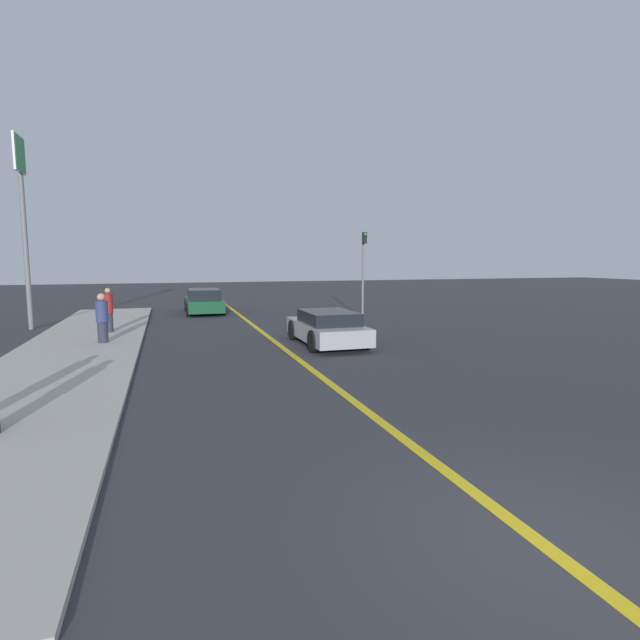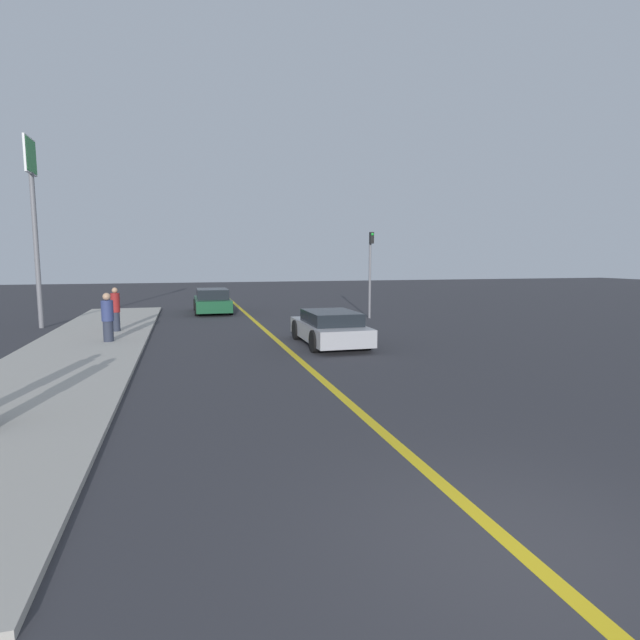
# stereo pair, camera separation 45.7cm
# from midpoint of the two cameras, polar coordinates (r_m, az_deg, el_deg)

# --- Properties ---
(ground_plane) EXTENTS (120.00, 120.00, 0.00)m
(ground_plane) POSITION_cam_midpoint_polar(r_m,az_deg,el_deg) (5.93, 22.40, -22.97)
(ground_plane) COLOR #333338
(road_center_line) EXTENTS (0.20, 60.00, 0.01)m
(road_center_line) POSITION_cam_midpoint_polar(r_m,az_deg,el_deg) (22.36, -8.26, -0.56)
(road_center_line) COLOR gold
(road_center_line) RESTS_ON ground_plane
(sidewalk_left) EXTENTS (3.74, 26.50, 0.10)m
(sidewalk_left) POSITION_cam_midpoint_polar(r_m,az_deg,el_deg) (17.65, -26.64, -3.09)
(sidewalk_left) COLOR #ADA89E
(sidewalk_left) RESTS_ON ground_plane
(car_near_right_lane) EXTENTS (1.95, 4.27, 1.17)m
(car_near_right_lane) POSITION_cam_midpoint_polar(r_m,az_deg,el_deg) (16.98, 0.06, -0.89)
(car_near_right_lane) COLOR #9E9EA3
(car_near_right_lane) RESTS_ON ground_plane
(car_ahead_center) EXTENTS (1.95, 4.52, 1.31)m
(car_ahead_center) POSITION_cam_midpoint_polar(r_m,az_deg,el_deg) (27.69, -13.60, 2.08)
(car_ahead_center) COLOR #144728
(car_ahead_center) RESTS_ON ground_plane
(pedestrian_far_standing) EXTENTS (0.39, 0.39, 1.67)m
(pedestrian_far_standing) POSITION_cam_midpoint_polar(r_m,az_deg,el_deg) (18.40, -24.30, 0.18)
(pedestrian_far_standing) COLOR #282D3D
(pedestrian_far_standing) RESTS_ON sidewalk_left
(pedestrian_by_sign) EXTENTS (0.33, 0.33, 1.71)m
(pedestrian_by_sign) POSITION_cam_midpoint_polar(r_m,az_deg,el_deg) (20.93, -23.59, 1.06)
(pedestrian_by_sign) COLOR #282D3D
(pedestrian_by_sign) RESTS_ON sidewalk_left
(traffic_light) EXTENTS (0.18, 0.40, 4.20)m
(traffic_light) POSITION_cam_midpoint_polar(r_m,az_deg,el_deg) (24.62, 4.44, 6.17)
(traffic_light) COLOR slate
(traffic_light) RESTS_ON ground_plane
(roadside_sign) EXTENTS (0.20, 1.50, 7.83)m
(roadside_sign) POSITION_cam_midpoint_polar(r_m,az_deg,el_deg) (24.12, -31.42, 12.37)
(roadside_sign) COLOR slate
(roadside_sign) RESTS_ON ground_plane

